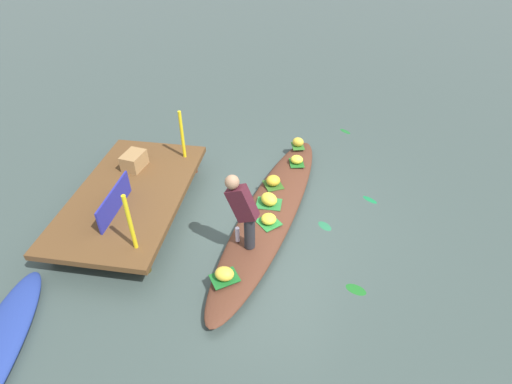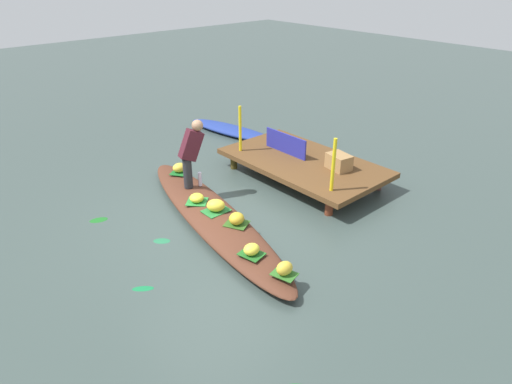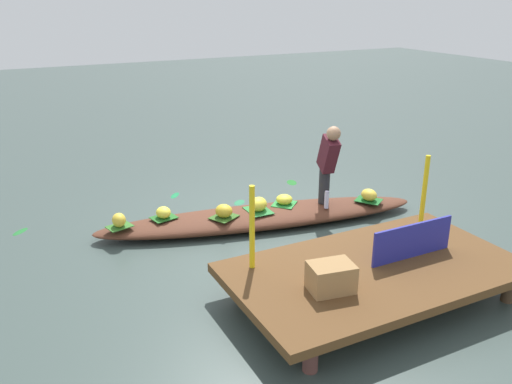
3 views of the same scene
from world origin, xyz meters
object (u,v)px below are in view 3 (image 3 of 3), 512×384
Objects in this scene: banana_bunch_3 at (119,220)px; water_bottle at (327,200)px; banana_bunch_0 at (284,199)px; market_banner at (412,241)px; vendor_person at (328,160)px; banana_bunch_1 at (224,211)px; banana_bunch_4 at (258,204)px; banana_bunch_5 at (163,212)px; banana_bunch_2 at (369,195)px; vendor_boat at (261,217)px; produce_crate at (331,277)px.

banana_bunch_3 is 2.94m from water_bottle.
banana_bunch_0 is 0.22× the size of market_banner.
vendor_person is 1.12× the size of market_banner.
banana_bunch_4 reaches higher than banana_bunch_1.
banana_bunch_5 is 0.19× the size of vendor_person.
vendor_person is (0.68, -0.14, 0.60)m from banana_bunch_2.
banana_bunch_5 is (1.30, -0.37, -0.02)m from banana_bunch_4.
vendor_boat is at bearing -14.91° from banana_bunch_2.
market_banner is (0.26, 2.08, -0.34)m from vendor_person.
banana_bunch_4 is at bearing 6.72° from banana_bunch_0.
market_banner is at bearing 96.58° from banana_bunch_0.
market_banner is at bearing 107.52° from banana_bunch_4.
banana_bunch_4 is at bearing -14.00° from vendor_person.
banana_bunch_1 is 0.96× the size of water_bottle.
vendor_person reaches higher than banana_bunch_1.
banana_bunch_1 is at bearing -0.63° from banana_bunch_4.
vendor_person is at bearing 174.40° from vendor_boat.
banana_bunch_1 is at bearing 2.78° from banana_bunch_0.
banana_bunch_4 is (1.67, -0.39, 0.01)m from banana_bunch_2.
banana_bunch_4 reaches higher than banana_bunch_5.
vendor_boat is 18.47× the size of water_bottle.
banana_bunch_3 is at bearing 2.48° from vendor_boat.
vendor_boat is 19.62× the size of banana_bunch_0.
vendor_person is (-2.29, 0.61, 0.61)m from banana_bunch_5.
banana_bunch_1 is 2.67m from market_banner.
banana_bunch_4 is (-1.92, 0.34, 0.00)m from banana_bunch_3.
market_banner reaches higher than water_bottle.
produce_crate is at bearing 105.80° from banana_bunch_5.
produce_crate reaches higher than banana_bunch_2.
banana_bunch_0 is 0.46m from banana_bunch_4.
vendor_boat is 0.44m from banana_bunch_0.
vendor_person is at bearing -97.05° from market_banner.
banana_bunch_2 is (-1.21, 0.45, 0.02)m from banana_bunch_0.
banana_bunch_4 is 0.24× the size of vendor_person.
banana_bunch_5 is (1.76, -0.31, 0.01)m from banana_bunch_0.
vendor_person is at bearing -123.12° from produce_crate.
banana_bunch_1 is 1.42m from banana_bunch_3.
banana_bunch_2 is at bearing 169.76° from banana_bunch_1.
banana_bunch_0 is 0.55× the size of produce_crate.
vendor_person is at bearing 170.58° from banana_bunch_1.
market_banner is at bearing 127.01° from banana_bunch_5.
produce_crate is at bearing 116.71° from banana_bunch_3.
vendor_boat is at bearing 2.91° from banana_bunch_0.
vendor_person reaches higher than market_banner.
market_banner is (0.94, 1.94, 0.27)m from banana_bunch_2.
banana_bunch_5 is 2.34m from water_bottle.
banana_bunch_2 is at bearing -115.74° from market_banner.
produce_crate reaches higher than banana_bunch_1.
water_bottle reaches higher than banana_bunch_2.
banana_bunch_1 reaches higher than banana_bunch_5.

